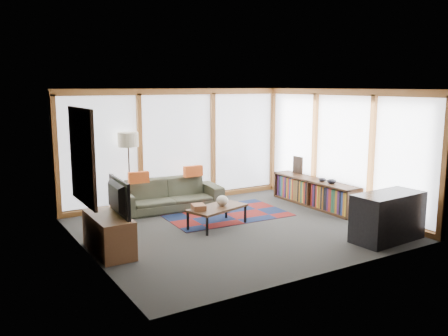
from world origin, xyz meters
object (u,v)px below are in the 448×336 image
sofa (169,194)px  bookshelf (315,193)px  tv_console (109,234)px  television (113,197)px  bar_counter (388,217)px  coffee_table (217,217)px  floor_lamp (129,173)px

sofa → bookshelf: (2.91, -1.40, -0.03)m
bookshelf → tv_console: bearing=-173.5°
television → sofa: bearing=-40.5°
bar_counter → bookshelf: bearing=74.4°
bookshelf → tv_console: tv_console is taller
coffee_table → television: bearing=-170.6°
sofa → tv_console: 2.78m
floor_lamp → coffee_table: floor_lamp is taller
coffee_table → tv_console: tv_console is taller
tv_console → television: television is taller
bar_counter → floor_lamp: bearing=124.4°
bookshelf → bar_counter: bearing=-102.0°
coffee_table → television: 2.27m
television → bar_counter: bearing=-110.9°
bar_counter → coffee_table: bearing=130.2°
television → bookshelf: bearing=-80.2°
sofa → bookshelf: size_ratio=0.94×
floor_lamp → bar_counter: floor_lamp is taller
sofa → tv_console: size_ratio=1.85×
floor_lamp → television: bearing=-115.8°
television → bar_counter: 4.68m
bookshelf → television: television is taller
bookshelf → television: size_ratio=2.38×
sofa → floor_lamp: size_ratio=1.34×
floor_lamp → sofa: bearing=-15.8°
coffee_table → bar_counter: bar_counter is taller
floor_lamp → bookshelf: (3.71, -1.63, -0.55)m
coffee_table → television: (-2.13, -0.35, 0.72)m
coffee_table → bookshelf: size_ratio=0.48×
coffee_table → bar_counter: size_ratio=0.88×
television → bar_counter: size_ratio=0.77×
sofa → television: bearing=-128.7°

